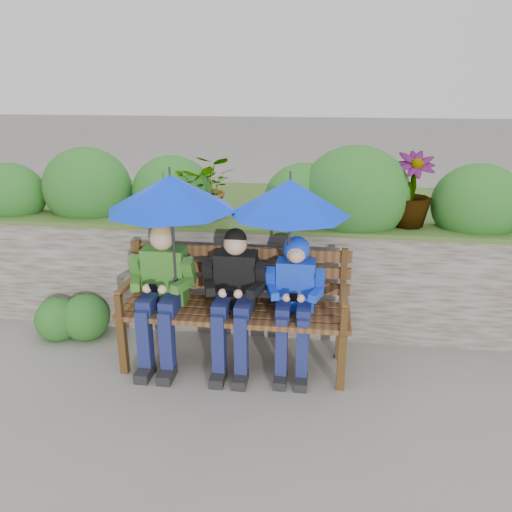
# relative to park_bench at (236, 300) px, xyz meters

# --- Properties ---
(ground) EXTENTS (60.00, 60.00, 0.00)m
(ground) POSITION_rel_park_bench_xyz_m (0.17, -0.12, -0.56)
(ground) COLOR slate
(ground) RESTS_ON ground
(garden_backdrop) EXTENTS (8.02, 2.85, 1.87)m
(garden_backdrop) POSITION_rel_park_bench_xyz_m (0.09, 1.47, 0.08)
(garden_backdrop) COLOR brown
(garden_backdrop) RESTS_ON ground
(park_bench) EXTENTS (1.85, 0.54, 0.98)m
(park_bench) POSITION_rel_park_bench_xyz_m (0.00, 0.00, 0.00)
(park_bench) COLOR #462D13
(park_bench) RESTS_ON ground
(boy_left) EXTENTS (0.52, 0.60, 1.18)m
(boy_left) POSITION_rel_park_bench_xyz_m (-0.59, -0.09, 0.11)
(boy_left) COLOR #265A1D
(boy_left) RESTS_ON ground
(boy_middle) EXTENTS (0.50, 0.58, 1.16)m
(boy_middle) POSITION_rel_park_bench_xyz_m (0.01, -0.09, 0.10)
(boy_middle) COLOR black
(boy_middle) RESTS_ON ground
(boy_right) EXTENTS (0.46, 0.55, 1.11)m
(boy_right) POSITION_rel_park_bench_xyz_m (0.48, -0.07, 0.12)
(boy_right) COLOR blue
(boy_right) RESTS_ON ground
(umbrella_left) EXTENTS (1.00, 1.00, 0.92)m
(umbrella_left) POSITION_rel_park_bench_xyz_m (-0.47, -0.09, 0.89)
(umbrella_left) COLOR #002BF0
(umbrella_left) RESTS_ON ground
(umbrella_right) EXTENTS (0.92, 0.92, 0.88)m
(umbrella_right) POSITION_rel_park_bench_xyz_m (0.43, -0.03, 0.87)
(umbrella_right) COLOR #002BF0
(umbrella_right) RESTS_ON ground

